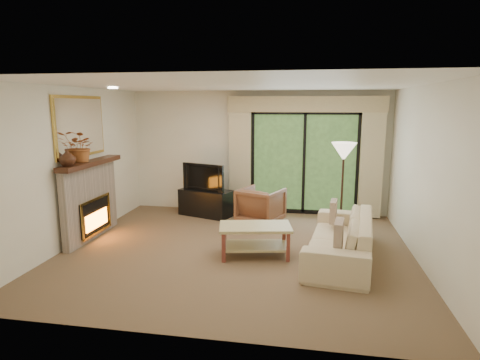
% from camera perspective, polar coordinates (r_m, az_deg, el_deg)
% --- Properties ---
extents(floor, '(5.50, 5.50, 0.00)m').
position_cam_1_polar(floor, '(6.56, -0.46, -9.97)').
color(floor, brown).
rests_on(floor, ground).
extents(ceiling, '(5.50, 5.50, 0.00)m').
position_cam_1_polar(ceiling, '(6.14, -0.49, 13.36)').
color(ceiling, white).
rests_on(ceiling, ground).
extents(wall_back, '(5.00, 0.00, 5.00)m').
position_cam_1_polar(wall_back, '(8.67, 2.50, 3.95)').
color(wall_back, '#F3EACE').
rests_on(wall_back, ground).
extents(wall_front, '(5.00, 0.00, 5.00)m').
position_cam_1_polar(wall_front, '(3.84, -7.21, -4.69)').
color(wall_front, '#F3EACE').
rests_on(wall_front, ground).
extents(wall_left, '(0.00, 5.00, 5.00)m').
position_cam_1_polar(wall_left, '(7.23, -22.45, 1.82)').
color(wall_left, '#F3EACE').
rests_on(wall_left, ground).
extents(wall_right, '(0.00, 5.00, 5.00)m').
position_cam_1_polar(wall_right, '(6.34, 24.80, 0.49)').
color(wall_right, '#F3EACE').
rests_on(wall_right, ground).
extents(fireplace, '(0.24, 1.70, 1.37)m').
position_cam_1_polar(fireplace, '(7.45, -20.52, -2.64)').
color(fireplace, gray).
rests_on(fireplace, floor).
extents(mirror, '(0.07, 1.45, 1.02)m').
position_cam_1_polar(mirror, '(7.32, -21.75, 7.09)').
color(mirror, gold).
rests_on(mirror, wall_left).
extents(sliding_door, '(2.26, 0.10, 2.16)m').
position_cam_1_polar(sliding_door, '(8.57, 9.09, 2.41)').
color(sliding_door, black).
rests_on(sliding_door, floor).
extents(curtain_left, '(0.45, 0.18, 2.35)m').
position_cam_1_polar(curtain_left, '(8.57, 0.03, 3.22)').
color(curtain_left, '#C7B88D').
rests_on(curtain_left, floor).
extents(curtain_right, '(0.45, 0.18, 2.35)m').
position_cam_1_polar(curtain_right, '(8.54, 18.20, 2.65)').
color(curtain_right, '#C7B88D').
rests_on(curtain_right, floor).
extents(cornice, '(3.20, 0.24, 0.32)m').
position_cam_1_polar(cornice, '(8.40, 9.33, 10.59)').
color(cornice, tan).
rests_on(cornice, wall_back).
extents(media_console, '(1.20, 0.83, 0.55)m').
position_cam_1_polar(media_console, '(8.51, -4.85, -3.22)').
color(media_console, black).
rests_on(media_console, floor).
extents(tv, '(0.97, 0.44, 0.57)m').
position_cam_1_polar(tv, '(8.39, -4.91, 0.48)').
color(tv, black).
rests_on(tv, media_console).
extents(armchair, '(1.00, 1.01, 0.72)m').
position_cam_1_polar(armchair, '(7.87, 2.97, -3.70)').
color(armchair, brown).
rests_on(armchair, floor).
extents(sofa, '(1.19, 2.38, 0.67)m').
position_cam_1_polar(sofa, '(6.33, 14.07, -7.86)').
color(sofa, beige).
rests_on(sofa, floor).
extents(pillow_near, '(0.16, 0.43, 0.42)m').
position_cam_1_polar(pillow_near, '(5.63, 13.85, -7.70)').
color(pillow_near, brown).
rests_on(pillow_near, sofa).
extents(pillow_far, '(0.15, 0.38, 0.37)m').
position_cam_1_polar(pillow_far, '(6.90, 13.13, -4.35)').
color(pillow_far, brown).
rests_on(pillow_far, sofa).
extents(coffee_table, '(1.18, 0.80, 0.49)m').
position_cam_1_polar(coffee_table, '(6.26, 2.17, -8.62)').
color(coffee_table, tan).
rests_on(coffee_table, floor).
extents(floor_lamp, '(0.56, 0.56, 1.65)m').
position_cam_1_polar(floor_lamp, '(7.46, 14.32, -1.15)').
color(floor_lamp, beige).
rests_on(floor_lamp, floor).
extents(vase, '(0.29, 0.29, 0.27)m').
position_cam_1_polar(vase, '(6.80, -23.36, 2.97)').
color(vase, '#371C10').
rests_on(vase, fireplace).
extents(branches, '(0.56, 0.52, 0.51)m').
position_cam_1_polar(branches, '(7.15, -21.55, 4.43)').
color(branches, '#A15627').
rests_on(branches, fireplace).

